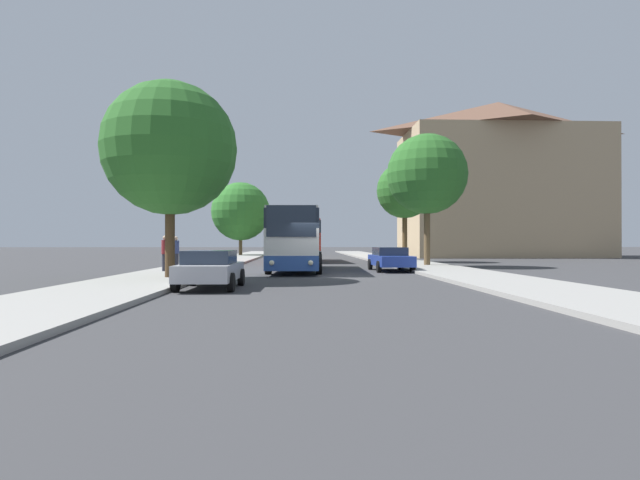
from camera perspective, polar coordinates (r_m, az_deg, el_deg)
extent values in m
plane|color=#38383A|center=(23.42, -0.22, -4.17)|extent=(300.00, 300.00, 0.00)
cube|color=gray|center=(24.20, -17.06, -3.86)|extent=(4.00, 120.00, 0.15)
cube|color=gray|center=(24.68, 16.29, -3.79)|extent=(4.00, 120.00, 0.15)
cube|color=tan|center=(59.15, 19.73, 4.89)|extent=(20.52, 11.48, 13.82)
pyramid|color=brown|center=(60.54, 19.72, 13.05)|extent=(20.52, 11.48, 3.44)
cube|color=#2D519E|center=(28.11, -2.70, -2.25)|extent=(2.94, 10.57, 0.70)
cube|color=silver|center=(28.10, -2.70, -0.24)|extent=(2.94, 10.57, 1.27)
cube|color=#232D3D|center=(28.12, -2.70, 2.03)|extent=(2.96, 10.36, 0.95)
cube|color=silver|center=(28.14, -2.70, 3.11)|extent=(2.88, 10.36, 0.12)
cube|color=#232D3D|center=(22.86, -3.31, 2.18)|extent=(2.29, 0.15, 1.45)
sphere|color=#F4EAC1|center=(22.90, -5.53, -2.61)|extent=(0.24, 0.24, 0.24)
sphere|color=#F4EAC1|center=(22.80, -1.08, -2.62)|extent=(0.24, 0.24, 0.24)
cylinder|color=black|center=(25.08, -5.93, -2.77)|extent=(0.34, 1.01, 1.00)
cylinder|color=black|center=(24.95, -0.11, -2.79)|extent=(0.34, 1.01, 1.00)
cylinder|color=black|center=(31.33, -4.75, -2.28)|extent=(0.34, 1.01, 1.00)
cylinder|color=black|center=(31.23, -0.10, -2.29)|extent=(0.34, 1.01, 1.00)
cube|color=gray|center=(41.78, -2.18, -1.61)|extent=(2.92, 10.20, 0.70)
cube|color=red|center=(41.77, -2.18, -0.22)|extent=(2.92, 10.20, 1.33)
cube|color=#232D3D|center=(41.79, -2.18, 1.35)|extent=(2.94, 10.00, 0.95)
cube|color=red|center=(41.80, -2.18, 2.08)|extent=(2.86, 9.99, 0.12)
cube|color=#232D3D|center=(36.70, -1.88, 1.34)|extent=(2.30, 0.14, 1.45)
sphere|color=#F4EAC1|center=(36.65, -3.28, -1.74)|extent=(0.24, 0.24, 0.24)
sphere|color=#F4EAC1|center=(36.73, -0.49, -1.74)|extent=(0.24, 0.24, 0.24)
cylinder|color=black|center=(38.72, -3.90, -1.90)|extent=(0.34, 1.01, 1.00)
cylinder|color=black|center=(38.83, -0.13, -1.90)|extent=(0.34, 1.01, 1.00)
cylinder|color=black|center=(44.79, -3.96, -1.68)|extent=(0.34, 1.01, 1.00)
cylinder|color=black|center=(44.88, -0.70, -1.68)|extent=(0.34, 1.01, 1.00)
cube|color=#B7B7BC|center=(17.58, -12.38, -3.55)|extent=(1.82, 3.96, 0.55)
cube|color=#232D3D|center=(17.41, -12.48, -1.93)|extent=(1.58, 2.07, 0.45)
cylinder|color=black|center=(18.97, -14.32, -4.14)|extent=(0.21, 0.62, 0.62)
cylinder|color=black|center=(18.66, -9.00, -4.21)|extent=(0.21, 0.62, 0.62)
cylinder|color=black|center=(16.61, -16.19, -4.69)|extent=(0.21, 0.62, 0.62)
cylinder|color=black|center=(16.25, -10.13, -4.79)|extent=(0.21, 0.62, 0.62)
cube|color=#233D9E|center=(28.00, 8.04, -2.33)|extent=(1.88, 4.68, 0.56)
cube|color=#232D3D|center=(28.17, 7.97, -1.28)|extent=(1.63, 2.44, 0.45)
cylinder|color=black|center=(26.80, 10.54, -3.02)|extent=(0.21, 0.62, 0.62)
cylinder|color=black|center=(26.43, 6.74, -3.06)|extent=(0.21, 0.62, 0.62)
cylinder|color=black|center=(29.61, 9.20, -2.76)|extent=(0.21, 0.62, 0.62)
cylinder|color=black|center=(29.27, 5.76, -2.79)|extent=(0.21, 0.62, 0.62)
cylinder|color=gray|center=(27.12, -16.60, -0.63)|extent=(0.08, 0.08, 2.54)
cube|color=#1E56A3|center=(27.13, -16.60, 1.31)|extent=(0.03, 0.45, 0.60)
cylinder|color=#23232D|center=(26.28, -17.28, -2.48)|extent=(0.30, 0.30, 0.85)
cylinder|color=maroon|center=(26.27, -17.28, -0.78)|extent=(0.36, 0.36, 0.71)
sphere|color=tan|center=(26.27, -17.28, 0.25)|extent=(0.23, 0.23, 0.23)
cylinder|color=#23232D|center=(28.10, -16.16, -2.35)|extent=(0.30, 0.30, 0.84)
cylinder|color=navy|center=(28.08, -16.16, -0.77)|extent=(0.36, 0.36, 0.70)
sphere|color=tan|center=(28.08, -16.16, 0.18)|extent=(0.23, 0.23, 0.23)
cylinder|color=brown|center=(58.83, -9.07, -0.46)|extent=(0.40, 0.40, 2.52)
sphere|color=#2D7028|center=(58.95, -9.07, 3.25)|extent=(6.80, 6.80, 6.80)
cylinder|color=#47331E|center=(21.68, -16.78, 0.25)|extent=(0.40, 0.40, 3.28)
sphere|color=#286023|center=(22.03, -16.76, 9.98)|extent=(5.56, 5.56, 5.56)
cylinder|color=#513D23|center=(40.74, 9.66, 0.48)|extent=(0.40, 0.40, 3.96)
sphere|color=#286023|center=(40.95, 9.66, 5.63)|extent=(4.53, 4.53, 4.53)
cylinder|color=brown|center=(32.88, 12.13, 0.63)|extent=(0.40, 0.40, 3.92)
sphere|color=#286023|center=(33.18, 12.13, 7.38)|extent=(5.17, 5.17, 5.17)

